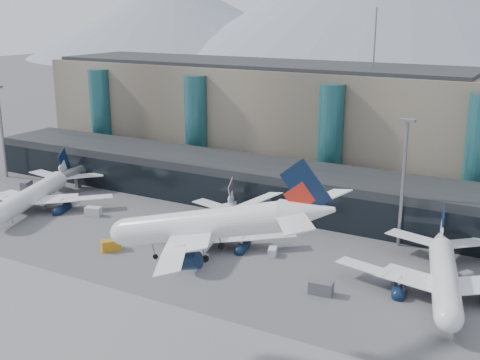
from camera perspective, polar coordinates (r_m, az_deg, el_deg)
name	(u,v)px	position (r m, az deg, el deg)	size (l,w,h in m)	color
ground	(126,311)	(97.96, -10.78, -12.11)	(900.00, 900.00, 0.00)	#515154
runway_strip	(54,358)	(88.66, -17.21, -15.79)	(400.00, 40.00, 0.04)	slate
runway_markings	(54,357)	(88.64, -17.21, -15.77)	(128.00, 1.00, 0.02)	gold
concourse	(284,188)	(141.57, 4.15, -0.78)	(170.00, 27.00, 10.00)	black
terminal_main	(254,115)	(178.21, 1.35, 6.19)	(130.00, 30.00, 31.00)	gray
teal_towers	(259,132)	(159.98, 1.84, 4.54)	(116.40, 19.40, 46.00)	#246167
lightmast_left	(1,126)	(178.66, -21.68, 4.76)	(3.00, 1.20, 25.60)	slate
lightmast_mid	(403,176)	(120.58, 15.24, 0.38)	(3.00, 1.20, 25.60)	slate
hero_jet	(221,217)	(74.78, -1.77, -3.54)	(32.95, 33.42, 10.80)	white
jet_parked_left	(40,186)	(151.71, -18.46, -0.55)	(36.42, 38.61, 12.41)	white
jet_parked_mid	(216,221)	(121.99, -2.33, -3.88)	(33.97, 35.10, 11.27)	white
jet_parked_right	(444,263)	(107.15, 18.79, -7.45)	(36.80, 37.93, 12.19)	white
veh_a	(93,211)	(141.51, -13.75, -2.91)	(3.55, 2.00, 2.00)	#BDBDBD
veh_b	(216,220)	(132.60, -2.29, -3.79)	(2.98, 1.83, 1.72)	#C08016
veh_c	(321,288)	(101.96, 7.69, -10.09)	(3.95, 2.09, 2.20)	#535359
veh_d	(465,276)	(112.96, 20.59, -8.54)	(2.62, 1.41, 1.50)	#BDBDBD
veh_f	(26,185)	(167.60, -19.60, -0.45)	(3.54, 1.87, 1.98)	#535359
veh_g	(273,252)	(116.03, 3.10, -6.82)	(2.62, 1.53, 1.53)	#BDBDBD
veh_h	(111,245)	(120.95, -12.13, -6.05)	(3.79, 2.00, 2.10)	#C08016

